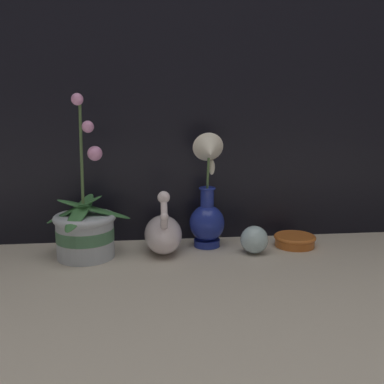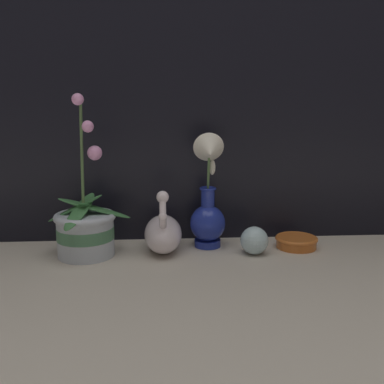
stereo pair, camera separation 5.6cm
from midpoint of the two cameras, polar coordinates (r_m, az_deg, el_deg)
ground_plane at (r=1.21m, az=2.18°, el=-9.24°), size 2.80×2.80×0.00m
window_backdrop at (r=1.39m, az=1.28°, el=18.62°), size 2.80×0.03×1.20m
orchid_potted_plant at (r=1.28m, az=-12.15°, el=-4.44°), size 0.24×0.21×0.45m
swan_figurine at (r=1.30m, az=-2.45°, el=-5.12°), size 0.11×0.20×0.19m
blue_vase at (r=1.32m, az=3.28°, el=-1.97°), size 0.10×0.13×0.34m
glass_sphere at (r=1.29m, az=9.16°, el=-6.11°), size 0.08×0.08×0.08m
amber_dish at (r=1.38m, az=14.26°, el=-6.07°), size 0.12×0.12×0.03m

